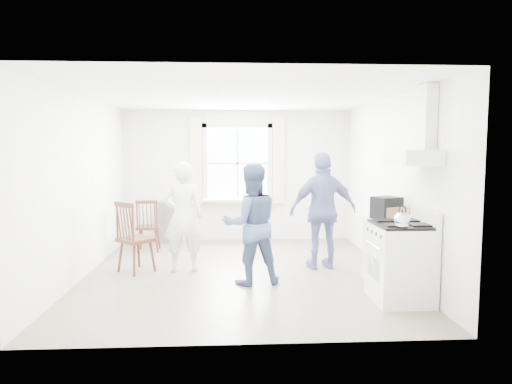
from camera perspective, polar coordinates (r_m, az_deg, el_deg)
The scene contains 15 objects.
room_shell at distance 6.67m, azimuth -2.03°, elevation 0.78°, with size 4.62×5.12×2.64m.
window_assembly at distance 9.10m, azimuth -2.33°, elevation 3.05°, with size 1.88×0.24×1.70m.
range_hood at distance 5.73m, azimuth 19.52°, elevation 5.72°, with size 0.45×0.76×0.94m.
shelf_unit at distance 9.18m, azimuth -11.09°, elevation -3.70°, with size 0.40×0.30×0.80m, color slate.
gas_stove at distance 5.83m, azimuth 17.60°, elevation -8.28°, with size 0.68×0.76×1.12m.
kettle at distance 5.44m, azimuth 17.79°, elevation -3.33°, with size 0.18×0.18×0.25m.
low_cabinet at distance 6.50m, azimuth 15.98°, elevation -7.13°, with size 0.50×0.55×0.90m, color silver.
stereo_stack at distance 6.39m, azimuth 16.00°, elevation -1.91°, with size 0.42×0.40×0.30m.
cardboard_box at distance 6.30m, azimuth 17.09°, elevation -2.61°, with size 0.27×0.19×0.17m, color #946847.
windsor_chair_a at distance 8.34m, azimuth -13.39°, elevation -3.44°, with size 0.42×0.41×0.95m.
windsor_chair_b at distance 6.97m, azimuth -15.57°, elevation -4.56°, with size 0.63×0.63×1.07m.
person_left at distance 6.91m, azimuth -9.12°, elevation -3.08°, with size 0.60×0.60×1.65m, color white.
person_mid at distance 6.20m, azimuth -0.61°, elevation -4.06°, with size 0.80×0.80×1.64m, color #44567E.
person_right at distance 7.06m, azimuth 8.40°, elevation -2.31°, with size 1.05×1.05×1.79m, color navy.
potted_plant at distance 9.06m, azimuth 0.11°, elevation 0.17°, with size 0.18×0.18×0.32m, color #2F6B32.
Camera 1 is at (-0.13, -6.64, 1.84)m, focal length 32.00 mm.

